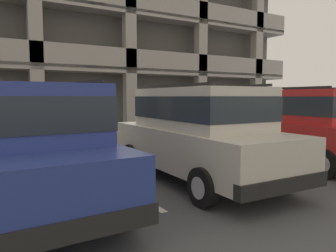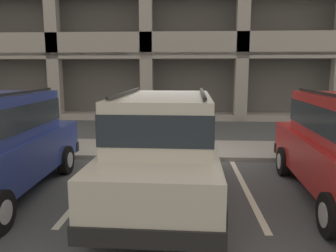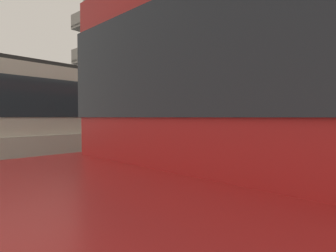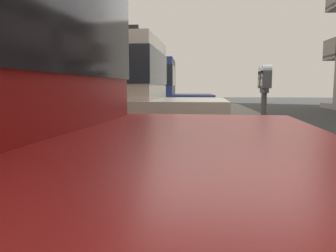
{
  "view_description": "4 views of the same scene",
  "coord_description": "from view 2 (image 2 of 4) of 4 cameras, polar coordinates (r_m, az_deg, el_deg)",
  "views": [
    {
      "loc": [
        -4.11,
        -8.07,
        1.8
      ],
      "look_at": [
        0.03,
        -1.14,
        1.07
      ],
      "focal_mm": 35.0,
      "sensor_mm": 36.0,
      "label": 1
    },
    {
      "loc": [
        0.37,
        -8.36,
        2.39
      ],
      "look_at": [
        -0.06,
        -0.47,
        1.07
      ],
      "focal_mm": 35.0,
      "sensor_mm": 36.0,
      "label": 2
    },
    {
      "loc": [
        3.89,
        -4.64,
        1.34
      ],
      "look_at": [
        0.44,
        -0.59,
        1.16
      ],
      "focal_mm": 28.0,
      "sensor_mm": 36.0,
      "label": 3
    },
    {
      "loc": [
        4.65,
        -0.5,
        1.29
      ],
      "look_at": [
        0.36,
        -0.9,
        0.79
      ],
      "focal_mm": 35.0,
      "sensor_mm": 36.0,
      "label": 4
    }
  ],
  "objects": [
    {
      "name": "ground_plane",
      "position": [
        8.72,
        0.6,
        -6.78
      ],
      "size": [
        80.0,
        80.0,
        0.1
      ],
      "color": "#444749"
    },
    {
      "name": "sidewalk",
      "position": [
        9.95,
        0.94,
        -4.08
      ],
      "size": [
        40.0,
        2.2,
        0.12
      ],
      "color": "gray",
      "rests_on": "ground_plane"
    },
    {
      "name": "parking_stall_lines",
      "position": [
        7.46,
        12.76,
        -9.41
      ],
      "size": [
        13.05,
        4.8,
        0.01
      ],
      "color": "silver",
      "rests_on": "ground_plane"
    },
    {
      "name": "silver_suv",
      "position": [
        6.03,
        -0.65,
        -2.98
      ],
      "size": [
        2.1,
        4.82,
        2.03
      ],
      "rotation": [
        0.0,
        0.0,
        -0.02
      ],
      "color": "beige",
      "rests_on": "ground_plane"
    },
    {
      "name": "parking_meter_near",
      "position": [
        8.79,
        2.66,
        1.73
      ],
      "size": [
        0.35,
        0.12,
        1.46
      ],
      "color": "#47474C",
      "rests_on": "sidewalk"
    },
    {
      "name": "parking_garage",
      "position": [
        21.67,
        -2.12,
        19.14
      ],
      "size": [
        32.0,
        10.0,
        13.25
      ],
      "color": "#54514D",
      "rests_on": "ground_plane"
    }
  ]
}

